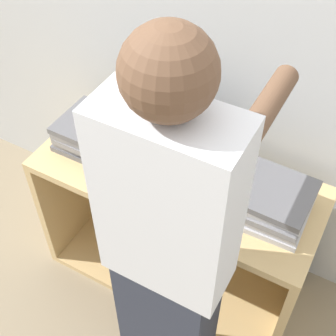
{
  "coord_description": "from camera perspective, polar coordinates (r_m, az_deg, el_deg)",
  "views": [
    {
      "loc": [
        0.61,
        -0.92,
        2.18
      ],
      "look_at": [
        0.0,
        0.18,
        0.87
      ],
      "focal_mm": 50.0,
      "sensor_mm": 36.0,
      "label": 1
    }
  ],
  "objects": [
    {
      "name": "ground_plane",
      "position": [
        2.45,
        -2.13,
        -16.94
      ],
      "size": [
        12.0,
        12.0,
        0.0
      ],
      "primitive_type": "plane",
      "color": "gray"
    },
    {
      "name": "laptop_open",
      "position": [
        1.96,
        1.96,
        1.22
      ],
      "size": [
        0.35,
        0.37,
        0.26
      ],
      "color": "#333338",
      "rests_on": "cart"
    },
    {
      "name": "laptop_stack_left",
      "position": [
        2.06,
        -8.19,
        3.96
      ],
      "size": [
        0.37,
        0.29,
        0.13
      ],
      "color": "slate",
      "rests_on": "cart"
    },
    {
      "name": "laptop_stack_right",
      "position": [
        1.83,
        11.59,
        -3.66
      ],
      "size": [
        0.36,
        0.29,
        0.13
      ],
      "color": "#B7B7BC",
      "rests_on": "cart"
    },
    {
      "name": "person",
      "position": [
        1.56,
        0.16,
        -11.14
      ],
      "size": [
        0.4,
        0.53,
        1.72
      ],
      "color": "#2D3342",
      "rests_on": "ground_plane"
    },
    {
      "name": "wall_back",
      "position": [
        1.93,
        6.55,
        15.33
      ],
      "size": [
        8.0,
        0.05,
        2.4
      ],
      "color": "silver",
      "rests_on": "ground_plane"
    },
    {
      "name": "cart",
      "position": [
        2.28,
        1.78,
        -6.24
      ],
      "size": [
        1.24,
        0.52,
        0.75
      ],
      "color": "tan",
      "rests_on": "ground_plane"
    }
  ]
}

